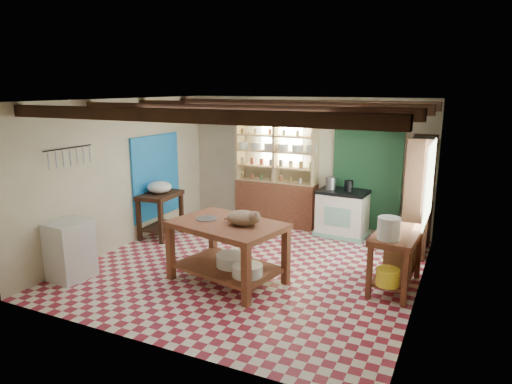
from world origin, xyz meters
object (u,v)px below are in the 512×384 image
at_px(prep_table, 161,215).
at_px(white_cabinet, 70,250).
at_px(stove, 342,213).
at_px(cat, 243,218).
at_px(work_table, 227,252).
at_px(right_counter, 395,260).

xyz_separation_m(prep_table, white_cabinet, (-0.02, -2.16, 0.01)).
relative_size(stove, cat, 1.96).
distance_m(work_table, white_cabinet, 2.33).
distance_m(work_table, prep_table, 2.47).
xyz_separation_m(work_table, cat, (0.25, -0.00, 0.55)).
xyz_separation_m(stove, prep_table, (-3.09, -1.53, -0.02)).
xyz_separation_m(stove, right_counter, (1.29, -1.97, -0.04)).
bearing_deg(prep_table, white_cabinet, -94.67).
distance_m(stove, right_counter, 2.35).
bearing_deg(prep_table, cat, -31.93).
bearing_deg(stove, cat, -101.18).
bearing_deg(cat, stove, 78.12).
height_order(stove, right_counter, stove).
distance_m(work_table, stove, 2.94).
relative_size(prep_table, cat, 1.83).
height_order(work_table, stove, same).
bearing_deg(stove, work_table, -106.02).
relative_size(prep_table, white_cabinet, 0.98).
relative_size(work_table, prep_table, 1.85).
relative_size(work_table, white_cabinet, 1.81).
relative_size(work_table, right_counter, 1.38).
distance_m(white_cabinet, right_counter, 4.72).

